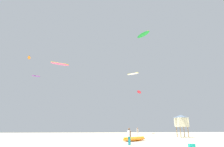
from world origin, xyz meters
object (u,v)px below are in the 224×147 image
(lifeguard_tower, at_px, (181,121))
(kite_aloft_4, at_px, (139,92))
(kite_aloft_3, at_px, (36,76))
(kite_aloft_5, at_px, (29,58))
(kite_grounded_near, at_px, (134,139))
(kite_aloft_2, at_px, (60,64))
(kite_aloft_1, at_px, (133,74))
(person_foreground, at_px, (129,135))
(cooler_box, at_px, (192,146))
(person_midground, at_px, (138,131))
(kite_aloft_0, at_px, (143,35))

(lifeguard_tower, xyz_separation_m, kite_aloft_4, (-2.37, 20.68, 9.39))
(kite_aloft_4, bearing_deg, kite_aloft_3, -164.52)
(kite_aloft_5, bearing_deg, kite_grounded_near, -43.52)
(kite_aloft_2, height_order, kite_aloft_4, kite_aloft_4)
(kite_aloft_4, bearing_deg, kite_aloft_5, -164.28)
(kite_aloft_3, bearing_deg, kite_aloft_1, 7.80)
(person_foreground, relative_size, kite_aloft_3, 0.80)
(cooler_box, xyz_separation_m, kite_aloft_2, (-14.53, 12.58, 11.71))
(person_foreground, bearing_deg, cooler_box, -50.59)
(kite_grounded_near, bearing_deg, kite_aloft_4, 72.82)
(cooler_box, bearing_deg, kite_grounded_near, 110.52)
(kite_grounded_near, distance_m, kite_aloft_4, 33.29)
(lifeguard_tower, xyz_separation_m, cooler_box, (-8.25, -17.65, -2.89))
(kite_aloft_1, relative_size, kite_aloft_3, 1.67)
(kite_aloft_3, distance_m, kite_aloft_4, 30.18)
(kite_aloft_1, height_order, kite_aloft_4, kite_aloft_1)
(kite_aloft_2, bearing_deg, person_midground, 29.90)
(kite_aloft_4, distance_m, kite_aloft_5, 32.98)
(kite_aloft_3, bearing_deg, kite_aloft_2, -64.06)
(kite_grounded_near, height_order, lifeguard_tower, lifeguard_tower)
(person_midground, xyz_separation_m, kite_aloft_4, (5.42, 17.13, 11.41))
(cooler_box, distance_m, kite_aloft_0, 34.70)
(kite_grounded_near, relative_size, kite_aloft_4, 0.94)
(person_midground, distance_m, kite_aloft_3, 28.60)
(person_foreground, xyz_separation_m, cooler_box, (5.23, -2.92, -0.85))
(lifeguard_tower, bearing_deg, cooler_box, -115.07)
(cooler_box, height_order, kite_aloft_0, kite_aloft_0)
(person_foreground, bearing_deg, kite_aloft_1, 53.66)
(lifeguard_tower, height_order, kite_aloft_0, kite_aloft_0)
(kite_aloft_2, height_order, kite_aloft_5, kite_aloft_5)
(cooler_box, height_order, kite_aloft_5, kite_aloft_5)
(person_foreground, distance_m, kite_aloft_3, 35.34)
(cooler_box, distance_m, kite_aloft_5, 43.22)
(kite_grounded_near, bearing_deg, kite_aloft_5, 136.48)
(kite_aloft_5, bearing_deg, kite_aloft_4, 15.72)
(cooler_box, relative_size, kite_aloft_4, 0.12)
(person_foreground, height_order, lifeguard_tower, lifeguard_tower)
(person_foreground, distance_m, kite_grounded_near, 6.18)
(kite_aloft_4, height_order, kite_aloft_5, kite_aloft_5)
(kite_aloft_3, bearing_deg, lifeguard_tower, -21.93)
(kite_aloft_1, height_order, kite_aloft_5, kite_aloft_5)
(kite_aloft_1, bearing_deg, kite_aloft_5, -171.34)
(lifeguard_tower, distance_m, kite_aloft_4, 22.84)
(cooler_box, relative_size, kite_aloft_5, 0.22)
(kite_aloft_0, bearing_deg, kite_aloft_2, -147.35)
(kite_aloft_1, distance_m, kite_aloft_4, 6.94)
(person_foreground, height_order, kite_grounded_near, person_foreground)
(person_foreground, height_order, kite_aloft_1, kite_aloft_1)
(kite_aloft_3, bearing_deg, cooler_box, -52.62)
(kite_aloft_0, distance_m, kite_aloft_4, 18.82)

